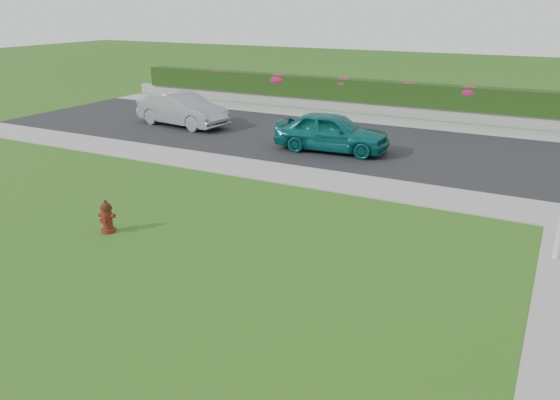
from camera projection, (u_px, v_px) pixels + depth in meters
The scene contains 14 objects.
ground at pixel (156, 318), 9.91m from camera, with size 120.00×120.00×0.00m, color black.
street_far at pixel (275, 134), 23.75m from camera, with size 26.00×8.00×0.04m, color black.
sidewalk_far at pixel (187, 159), 20.02m from camera, with size 24.00×2.00×0.04m, color gray.
sidewalk_beyond at pixel (398, 122), 26.17m from camera, with size 34.00×2.00×0.04m, color gray.
retaining_wall at pixel (407, 111), 27.33m from camera, with size 34.00×0.40×0.60m, color gray.
hedge at pixel (409, 94), 27.12m from camera, with size 32.00×0.90×1.10m, color black.
fire_hydrant at pixel (107, 217), 13.51m from camera, with size 0.44×0.41×0.84m.
sedan_teal at pixel (332, 132), 20.77m from camera, with size 1.75×4.36×1.48m, color #0B5959.
sedan_silver at pixel (182, 109), 25.10m from camera, with size 1.59×4.57×1.51m, color #929699.
flower_clump_a at pixel (218, 74), 31.85m from camera, with size 1.07×0.69×0.54m, color #B41E61.
flower_clump_b at pixel (279, 79), 30.10m from camera, with size 1.34×0.86×0.67m, color #B41E61.
flower_clump_c at pixel (344, 83), 28.42m from camera, with size 1.15×0.74×0.57m, color #B41E61.
flower_clump_d at pixel (409, 87), 26.90m from camera, with size 1.02×0.66×0.51m, color #B41E61.
flower_clump_e at pixel (469, 92), 25.68m from camera, with size 1.23×0.79×0.62m, color #B41E61.
Camera 1 is at (5.99, -6.56, 5.38)m, focal length 35.00 mm.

